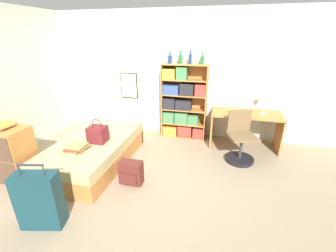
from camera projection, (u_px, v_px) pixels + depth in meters
The scene contains 18 objects.
ground_plane at pixel (127, 167), 3.84m from camera, with size 14.00×14.00×0.00m, color gray.
wall_back at pixel (155, 75), 4.89m from camera, with size 10.00×0.09×2.60m.
wall_left at pixel (2, 85), 3.87m from camera, with size 0.06×10.00×2.60m.
bed at pixel (94, 151), 3.92m from camera, with size 1.10×1.94×0.43m.
handbag at pixel (98, 134), 3.73m from camera, with size 0.29×0.25×0.40m.
book_stack_on_bed at pixel (76, 148), 3.46m from camera, with size 0.34×0.38×0.11m.
suitcase at pixel (39, 200), 2.55m from camera, with size 0.51×0.32×0.83m.
dresser at pixel (10, 154), 3.39m from camera, with size 0.65×0.45×0.85m.
magazine_pile_on_dresser at pixel (2, 126), 3.23m from camera, with size 0.28×0.33×0.06m.
bookcase at pixel (182, 105), 4.77m from camera, with size 0.94×0.31×1.57m.
bottle_green at pixel (170, 59), 4.47m from camera, with size 0.08×0.08×0.23m.
bottle_brown at pixel (181, 59), 4.44m from camera, with size 0.08×0.08×0.25m.
bottle_clear at pixel (190, 58), 4.37m from camera, with size 0.06×0.06×0.28m.
bottle_blue at pixel (202, 60), 4.38m from camera, with size 0.06×0.06×0.22m.
desk at pixel (245, 123), 4.41m from camera, with size 1.31×0.65×0.70m.
desk_lamp at pixel (268, 97), 4.15m from camera, with size 0.17×0.12×0.49m.
desk_chair at pixel (240, 145), 3.98m from camera, with size 0.58×0.58×0.88m.
backpack at pixel (131, 173), 3.37m from camera, with size 0.35×0.21×0.36m.
Camera 1 is at (1.49, -3.03, 2.09)m, focal length 24.00 mm.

